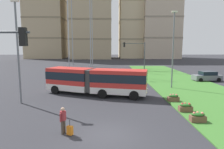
{
  "coord_description": "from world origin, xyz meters",
  "views": [
    {
      "loc": [
        0.12,
        -11.84,
        5.5
      ],
      "look_at": [
        0.51,
        11.84,
        2.2
      ],
      "focal_mm": 31.93,
      "sensor_mm": 36.0,
      "label": 1
    }
  ],
  "objects": [
    {
      "name": "transmission_pylon",
      "position": [
        -7.85,
        46.21,
        16.37
      ],
      "size": [
        9.0,
        6.24,
        29.9
      ],
      "color": "gray",
      "rests_on": "ground"
    },
    {
      "name": "rolling_suitcase",
      "position": [
        -2.33,
        0.06,
        0.31
      ],
      "size": [
        0.43,
        0.38,
        0.97
      ],
      "color": "orange",
      "rests_on": "ground"
    },
    {
      "name": "apartment_tower_centre",
      "position": [
        16.41,
        89.89,
        26.22
      ],
      "size": [
        21.89,
        18.41,
        52.4
      ],
      "color": "beige",
      "rests_on": "ground"
    },
    {
      "name": "flower_planter_0",
      "position": [
        6.61,
        2.0,
        0.43
      ],
      "size": [
        1.1,
        0.56,
        0.74
      ],
      "color": "brown",
      "rests_on": "grass_median"
    },
    {
      "name": "articulated_bus",
      "position": [
        -1.42,
        10.71,
        1.65
      ],
      "size": [
        11.94,
        6.06,
        3.0
      ],
      "color": "red",
      "rests_on": "ground"
    },
    {
      "name": "streetlight_left",
      "position": [
        -8.5,
        7.3,
        5.35
      ],
      "size": [
        0.7,
        0.28,
        9.8
      ],
      "color": "slate",
      "rests_on": "ground"
    },
    {
      "name": "grass_median",
      "position": [
        11.01,
        10.0,
        0.04
      ],
      "size": [
        10.0,
        70.0,
        0.08
      ],
      "primitive_type": "cube",
      "color": "#3D752D",
      "rests_on": "ground_plane"
    },
    {
      "name": "apartment_tower_westcentre",
      "position": [
        -7.9,
        85.05,
        25.6
      ],
      "size": [
        18.52,
        18.72,
        51.15
      ],
      "color": "tan",
      "rests_on": "ground"
    },
    {
      "name": "flower_planter_2",
      "position": [
        6.61,
        7.54,
        0.43
      ],
      "size": [
        1.1,
        0.56,
        0.74
      ],
      "color": "brown",
      "rests_on": "grass_median"
    },
    {
      "name": "car_grey_wagon",
      "position": [
        16.05,
        19.79,
        0.75
      ],
      "size": [
        4.53,
        2.3,
        1.58
      ],
      "color": "slate",
      "rests_on": "ground"
    },
    {
      "name": "apartment_tower_west",
      "position": [
        -30.0,
        87.03,
        27.38
      ],
      "size": [
        17.62,
        15.67,
        54.72
      ],
      "color": "tan",
      "rests_on": "ground"
    },
    {
      "name": "flower_planter_1",
      "position": [
        6.61,
        4.35,
        0.43
      ],
      "size": [
        1.1,
        0.56,
        0.74
      ],
      "color": "brown",
      "rests_on": "grass_median"
    },
    {
      "name": "apartment_tower_eastcentre",
      "position": [
        24.71,
        87.14,
        18.47
      ],
      "size": [
        17.25,
        18.97,
        36.9
      ],
      "color": "#C6B299",
      "rests_on": "ground"
    },
    {
      "name": "traffic_light_far_right",
      "position": [
        5.0,
        22.0,
        4.29
      ],
      "size": [
        3.84,
        0.28,
        6.27
      ],
      "color": "#474C51",
      "rests_on": "ground"
    },
    {
      "name": "streetlight_median",
      "position": [
        8.51,
        14.17,
        5.47
      ],
      "size": [
        0.7,
        0.28,
        10.04
      ],
      "color": "slate",
      "rests_on": "ground"
    },
    {
      "name": "ground_plane",
      "position": [
        0.0,
        0.0,
        0.0
      ],
      "size": [
        260.0,
        260.0,
        0.0
      ],
      "primitive_type": "plane",
      "color": "#2D2D33"
    },
    {
      "name": "pedestrian_crossing",
      "position": [
        -2.78,
        0.26,
        1.0
      ],
      "size": [
        0.36,
        0.53,
        1.74
      ],
      "color": "#4C4238",
      "rests_on": "ground"
    }
  ]
}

